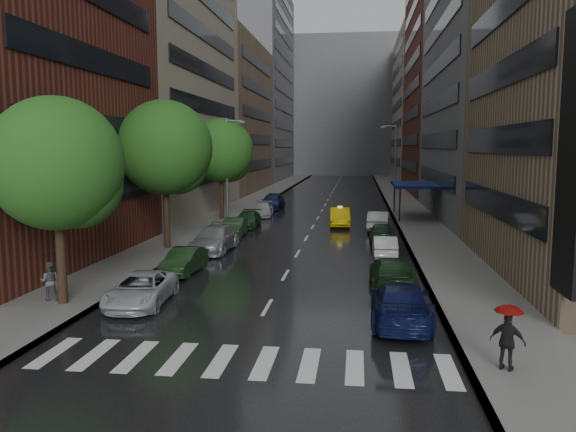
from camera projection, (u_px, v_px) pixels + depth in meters
name	position (u px, v px, depth m)	size (l,w,h in m)	color
ground	(249.00, 340.00, 19.62)	(220.00, 220.00, 0.00)	gray
road	(327.00, 201.00, 68.86)	(14.00, 140.00, 0.01)	black
sidewalk_left	(255.00, 200.00, 69.95)	(4.00, 140.00, 0.15)	gray
sidewalk_right	(402.00, 202.00, 67.75)	(4.00, 140.00, 0.15)	gray
crosswalk	(243.00, 361.00, 17.63)	(13.15, 2.80, 0.01)	silver
buildings_left	(223.00, 79.00, 77.38)	(8.00, 108.00, 38.00)	maroon
buildings_right	(448.00, 81.00, 71.76)	(8.05, 109.10, 36.00)	#937A5B
building_far	(343.00, 107.00, 133.85)	(40.00, 14.00, 32.00)	slate
tree_near	(56.00, 164.00, 23.01)	(5.51, 5.51, 8.78)	#382619
tree_mid	(165.00, 148.00, 35.90)	(6.08, 6.08, 9.69)	#382619
tree_far	(221.00, 150.00, 50.65)	(5.83, 5.83, 9.30)	#382619
taxi	(340.00, 217.00, 47.56)	(1.64, 4.71, 1.55)	yellow
parked_cars_left	(236.00, 226.00, 42.52)	(2.60, 42.20, 1.61)	silver
parked_cars_right	(387.00, 255.00, 31.18)	(2.35, 29.54, 1.60)	#0D1340
ped_black_umbrella	(49.00, 272.00, 23.99)	(0.96, 0.98, 2.09)	#4E4F53
ped_red_umbrella	(508.00, 332.00, 16.45)	(1.10, 0.86, 2.01)	black
street_lamp_left	(228.00, 167.00, 49.51)	(1.74, 0.22, 9.00)	gray
street_lamp_right	(394.00, 163.00, 62.39)	(1.74, 0.22, 9.00)	gray
awning	(414.00, 185.00, 52.60)	(4.00, 8.00, 3.12)	navy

